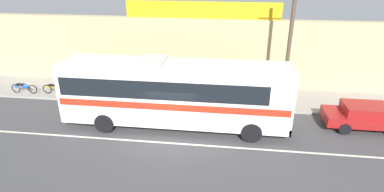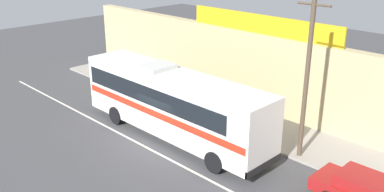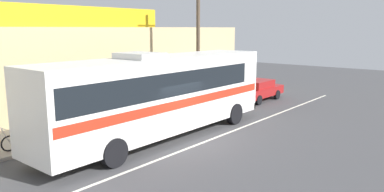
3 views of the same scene
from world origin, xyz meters
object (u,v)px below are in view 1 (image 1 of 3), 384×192
object	(u,v)px
intercity_bus	(173,91)
motorcycle_orange	(75,91)
motorcycle_purple	(24,87)
pedestrian_by_curb	(81,73)
motorcycle_red	(56,88)
pedestrian_far_right	(102,74)
parked_car	(365,116)
motorcycle_blue	(93,91)
pedestrian_near_shop	(59,73)
utility_pole	(290,42)

from	to	relation	value
intercity_bus	motorcycle_orange	xyz separation A→B (m)	(-7.12, 2.79, -1.50)
motorcycle_purple	pedestrian_by_curb	bearing A→B (deg)	28.20
motorcycle_orange	pedestrian_by_curb	distance (m)	2.00
motorcycle_red	pedestrian_far_right	size ratio (longest dim) A/B	1.16
motorcycle_orange	motorcycle_red	xyz separation A→B (m)	(-1.47, 0.26, 0.00)
intercity_bus	motorcycle_purple	world-z (taller)	intercity_bus
intercity_bus	motorcycle_orange	distance (m)	7.79
parked_car	motorcycle_blue	bearing A→B (deg)	173.38
motorcycle_orange	pedestrian_near_shop	world-z (taller)	pedestrian_near_shop
pedestrian_far_right	motorcycle_orange	bearing A→B (deg)	-122.84
intercity_bus	utility_pole	distance (m)	7.06
utility_pole	motorcycle_blue	size ratio (longest dim) A/B	4.11
motorcycle_purple	pedestrian_near_shop	xyz separation A→B (m)	(1.90, 1.40, 0.60)
motorcycle_red	pedestrian_near_shop	bearing A→B (deg)	103.75
pedestrian_by_curb	parked_car	bearing A→B (deg)	-11.63
utility_pole	motorcycle_purple	bearing A→B (deg)	179.51
utility_pole	pedestrian_near_shop	world-z (taller)	utility_pole
motorcycle_purple	pedestrian_far_right	world-z (taller)	pedestrian_far_right
pedestrian_far_right	pedestrian_near_shop	xyz separation A→B (m)	(-2.97, -0.32, 0.07)
intercity_bus	pedestrian_by_curb	distance (m)	8.88
motorcycle_orange	intercity_bus	bearing A→B (deg)	-21.38
motorcycle_blue	intercity_bus	bearing A→B (deg)	-26.20
parked_car	motorcycle_orange	xyz separation A→B (m)	(-17.37, 1.76, -0.17)
utility_pole	pedestrian_near_shop	xyz separation A→B (m)	(-15.02, 1.55, -3.04)
motorcycle_purple	motorcycle_blue	bearing A→B (deg)	-0.06
pedestrian_near_shop	pedestrian_by_curb	bearing A→B (deg)	14.65
motorcycle_blue	pedestrian_far_right	distance (m)	1.81
intercity_bus	utility_pole	world-z (taller)	utility_pole
intercity_bus	utility_pole	bearing A→B (deg)	24.23
pedestrian_near_shop	motorcycle_purple	bearing A→B (deg)	-143.50
motorcycle_blue	utility_pole	bearing A→B (deg)	-0.66
utility_pole	motorcycle_purple	world-z (taller)	utility_pole
parked_car	utility_pole	distance (m)	5.66
motorcycle_orange	motorcycle_blue	world-z (taller)	same
pedestrian_far_right	pedestrian_by_curb	world-z (taller)	pedestrian_by_curb
utility_pole	parked_car	bearing A→B (deg)	-22.86
motorcycle_blue	pedestrian_by_curb	distance (m)	2.44
motorcycle_orange	motorcycle_red	world-z (taller)	same
pedestrian_far_right	intercity_bus	bearing A→B (deg)	-38.03
pedestrian_by_curb	pedestrian_near_shop	bearing A→B (deg)	-165.35
motorcycle_orange	pedestrian_far_right	xyz separation A→B (m)	(1.19, 1.85, 0.53)
pedestrian_far_right	pedestrian_near_shop	size ratio (longest dim) A/B	0.94
utility_pole	motorcycle_blue	world-z (taller)	utility_pole
utility_pole	motorcycle_red	bearing A→B (deg)	178.88
motorcycle_blue	pedestrian_far_right	bearing A→B (deg)	91.09
motorcycle_red	pedestrian_by_curb	distance (m)	2.03
motorcycle_purple	pedestrian_near_shop	bearing A→B (deg)	36.50
motorcycle_blue	motorcycle_red	distance (m)	2.70
pedestrian_by_curb	pedestrian_near_shop	xyz separation A→B (m)	(-1.41, -0.37, 0.07)
motorcycle_orange	pedestrian_by_curb	world-z (taller)	pedestrian_by_curb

